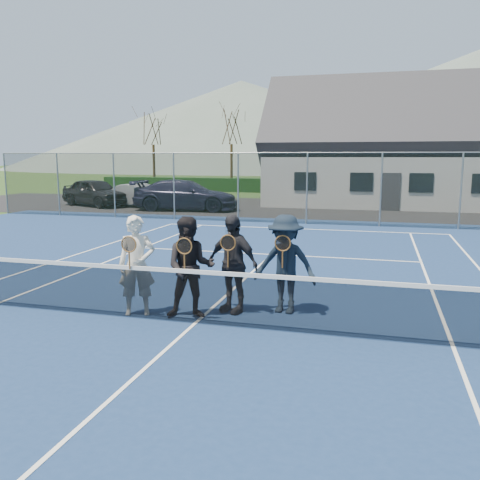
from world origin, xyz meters
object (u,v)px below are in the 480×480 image
Objects in this scene: player_a at (137,265)px; tennis_net at (195,294)px; player_c at (232,264)px; player_d at (285,264)px; car_a at (96,192)px; player_b at (190,268)px; car_c at (186,195)px; car_b at (140,196)px; clubhouse at (400,137)px.

tennis_net is at bearing -11.21° from player_a.
player_c is 1.00× the size of player_d.
car_a is 2.60× the size of player_b.
player_d is (1.56, 0.72, -0.00)m from player_b.
car_c is at bearing 111.85° from tennis_net.
tennis_net is 6.49× the size of player_a.
player_c reaches higher than car_b.
player_b and player_d have the same top height.
player_d is at bearing 24.82° from player_b.
player_b is (6.78, -17.08, 0.11)m from car_c.
car_b is (2.79, 0.07, -0.14)m from car_a.
player_c is at bearing -167.68° from player_d.
car_a is 2.80m from car_b.
car_c is at bearing 114.07° from player_c.
player_d is at bearing 17.75° from player_a.
player_d is at bearing -96.57° from clubhouse.
tennis_net is at bearing -116.39° from player_c.
player_b is (-4.20, -23.67, -3.07)m from clubhouse.
car_b is 20.17m from player_a.
tennis_net is 1.02m from player_c.
car_b is 0.72× the size of car_c.
car_a is 2.60× the size of player_c.
car_a is at bearing 108.74° from car_b.
tennis_net is at bearing -142.30° from player_d.
clubhouse is at bearing -46.95° from car_a.
car_a is 21.92m from player_c.
player_c reaches higher than car_c.
player_a is at bearing -102.31° from clubhouse.
player_d is (8.34, -16.36, 0.11)m from car_c.
clubhouse is at bearing 81.21° from player_c.
player_c is at bearing -98.79° from clubhouse.
clubhouse is (4.00, 24.00, 3.45)m from tennis_net.
car_b is at bearing 116.21° from player_a.
player_d is at bearing 12.32° from player_c.
car_b is 20.54m from player_b.
player_c is (0.42, 0.84, 0.38)m from tennis_net.
player_c is (1.60, 0.61, -0.00)m from player_a.
clubhouse reaches higher than car_b.
car_c reaches higher than car_a.
player_a is at bearing -174.57° from player_b.
tennis_net is 0.54m from player_b.
tennis_net is 6.49× the size of player_b.
player_a is 1.71m from player_c.
car_a is at bearing 125.27° from player_b.
player_b reaches higher than car_c.
player_b is at bearing -155.18° from player_d.
clubhouse is at bearing 79.94° from player_b.
car_a is 2.60× the size of player_d.
car_b is at bearing 118.84° from tennis_net.
player_a is at bearing -159.22° from player_c.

